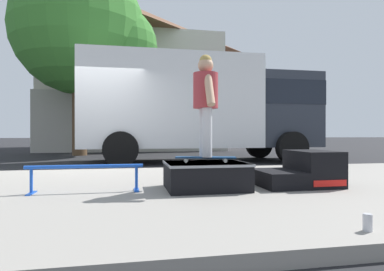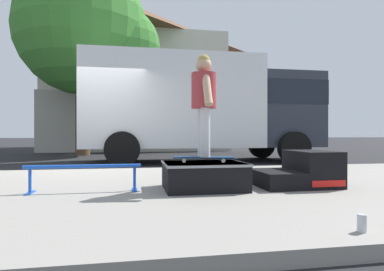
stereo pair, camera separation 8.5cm
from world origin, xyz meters
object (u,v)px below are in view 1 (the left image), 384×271
kicker_ramp (302,171)px  street_tree_main (87,34)px  skater_kid (206,97)px  box_truck (202,105)px  skate_box (206,175)px  grind_rail (85,172)px  skateboard (206,158)px  soda_can (368,222)px

kicker_ramp → street_tree_main: 10.92m
kicker_ramp → skater_kid: bearing=178.3°
skater_kid → box_truck: size_ratio=0.19×
skate_box → kicker_ramp: bearing=-0.0°
grind_rail → box_truck: size_ratio=0.20×
skateboard → soda_can: 2.18m
skate_box → skateboard: (0.01, 0.04, 0.21)m
skate_box → soda_can: skate_box is taller
kicker_ramp → soda_can: 2.09m
soda_can → skate_box: bearing=110.4°
skate_box → box_truck: box_truck is taller
skater_kid → street_tree_main: (-2.59, 9.12, 3.45)m
grind_rail → soda_can: bearing=-42.5°
kicker_ramp → skater_kid: 1.68m
skate_box → soda_can: bearing=-69.6°
kicker_ramp → skateboard: size_ratio=1.29×
soda_can → box_truck: box_truck is taller
soda_can → street_tree_main: (-3.32, 11.15, 4.58)m
skater_kid → box_truck: box_truck is taller
grind_rail → skater_kid: size_ratio=1.04×
skate_box → street_tree_main: bearing=105.7°
box_truck → skateboard: bearing=-102.2°
skateboard → street_tree_main: bearing=105.9°
soda_can → skateboard: bearing=109.8°
kicker_ramp → skate_box: bearing=180.0°
skateboard → skate_box: bearing=-103.4°
soda_can → street_tree_main: street_tree_main is taller
street_tree_main → skater_kid: bearing=-74.1°
grind_rail → box_truck: 6.18m
skate_box → box_truck: bearing=77.7°
kicker_ramp → street_tree_main: (-3.94, 9.16, 4.44)m
box_truck → kicker_ramp: bearing=-88.2°
skate_box → skateboard: size_ratio=1.27×
street_tree_main → skateboard: bearing=-74.1°
skateboard → skater_kid: 0.79m
skater_kid → street_tree_main: bearing=105.9°
skate_box → skateboard: bearing=76.6°
kicker_ramp → skateboard: 1.37m
soda_can → box_truck: size_ratio=0.02×
skater_kid → skateboard: bearing=0.0°
kicker_ramp → skater_kid: (-1.35, 0.04, 0.99)m
skate_box → soda_can: (0.74, -1.99, -0.12)m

